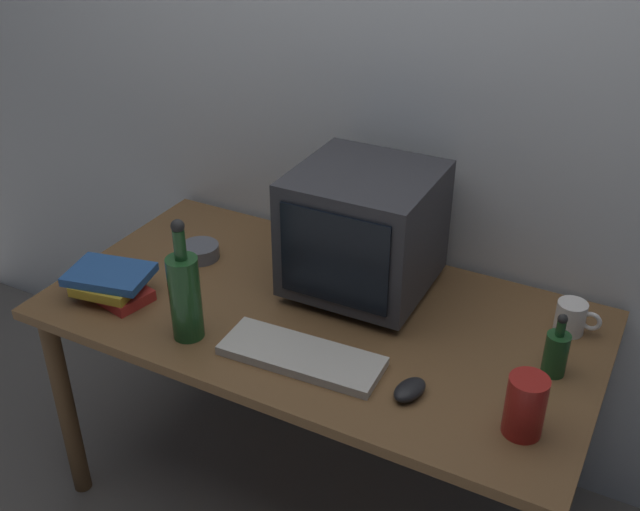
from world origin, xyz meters
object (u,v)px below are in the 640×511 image
crt_monitor (364,231)px  bottle_tall (185,294)px  computer_mouse (410,390)px  keyboard (301,356)px  bottle_short (556,352)px  cd_spindle (200,251)px  metal_canister (525,406)px  book_stack (112,283)px  mug (572,318)px

crt_monitor → bottle_tall: 0.53m
computer_mouse → bottle_tall: bottle_tall is taller
keyboard → bottle_short: 0.63m
cd_spindle → metal_canister: metal_canister is taller
keyboard → metal_canister: metal_canister is taller
metal_canister → keyboard: bearing=-179.4°
keyboard → bottle_tall: (-0.32, -0.05, 0.12)m
book_stack → cd_spindle: bearing=73.3°
crt_monitor → mug: crt_monitor is taller
metal_canister → mug: bearing=88.1°
mug → metal_canister: (-0.01, -0.44, 0.03)m
book_stack → metal_canister: bearing=0.2°
keyboard → computer_mouse: 0.30m
crt_monitor → bottle_tall: crt_monitor is taller
bottle_tall → keyboard: bearing=8.7°
book_stack → cd_spindle: (0.09, 0.30, -0.02)m
bottle_short → keyboard: bearing=-156.8°
bottle_tall → book_stack: 0.32m
keyboard → bottle_short: bottle_short is taller
crt_monitor → mug: size_ratio=3.27×
computer_mouse → book_stack: 0.92m
bottle_tall → book_stack: bottle_tall is taller
computer_mouse → cd_spindle: size_ratio=0.83×
keyboard → mug: 0.73m
keyboard → mug: size_ratio=3.50×
bottle_tall → cd_spindle: (-0.21, 0.35, -0.11)m
bottle_short → metal_canister: size_ratio=1.17×
crt_monitor → computer_mouse: size_ratio=3.92×
bottle_tall → bottle_short: (0.89, 0.30, -0.07)m
bottle_tall → mug: (0.89, 0.49, -0.09)m
crt_monitor → mug: (0.58, 0.07, -0.15)m
bottle_tall → book_stack: (-0.30, 0.05, -0.08)m
mug → cd_spindle: bearing=-172.6°
computer_mouse → cd_spindle: cd_spindle is taller
computer_mouse → keyboard: bearing=-165.3°
book_stack → mug: mug is taller
bottle_short → book_stack: bearing=-168.4°
bottle_short → book_stack: (-1.20, -0.25, -0.02)m
book_stack → cd_spindle: 0.31m
computer_mouse → bottle_tall: size_ratio=0.29×
crt_monitor → bottle_short: 0.61m
keyboard → cd_spindle: bearing=147.7°
book_stack → cd_spindle: size_ratio=2.14×
crt_monitor → metal_canister: bearing=-33.0°
keyboard → cd_spindle: size_ratio=3.50×
computer_mouse → book_stack: book_stack is taller
book_stack → computer_mouse: bearing=-0.1°
crt_monitor → bottle_short: (0.58, -0.13, -0.13)m
book_stack → mug: (1.20, 0.44, -0.00)m
bottle_tall → metal_canister: (0.88, 0.05, -0.06)m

